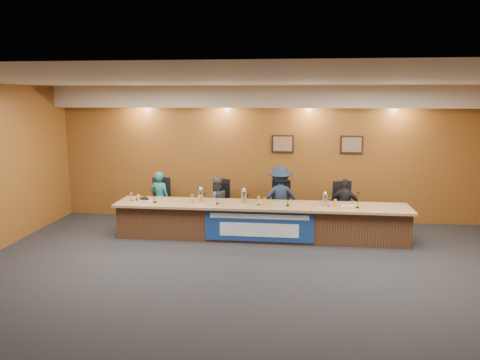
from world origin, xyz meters
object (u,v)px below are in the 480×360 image
at_px(dais_body, 261,222).
at_px(banner, 259,226).
at_px(panelist_a, 160,199).
at_px(carafe_right, 325,200).
at_px(panelist_c, 280,198).
at_px(office_chair_d, 344,209).
at_px(office_chair_a, 161,204).
at_px(panelist_b, 216,202).
at_px(carafe_left, 201,196).
at_px(office_chair_b, 217,206).
at_px(panelist_d, 345,205).
at_px(speakerphone, 144,199).
at_px(office_chair_c, 280,207).
at_px(carafe_mid, 244,197).

bearing_deg(dais_body, banner, -90.00).
relative_size(panelist_a, carafe_right, 5.22).
relative_size(panelist_c, office_chair_d, 2.99).
xyz_separation_m(office_chair_a, office_chair_d, (4.19, 0.00, 0.00)).
bearing_deg(office_chair_a, banner, -39.80).
bearing_deg(panelist_a, panelist_b, -165.28).
relative_size(panelist_a, carafe_left, 4.91).
distance_m(banner, office_chair_b, 1.64).
bearing_deg(panelist_d, speakerphone, 24.41).
bearing_deg(panelist_b, office_chair_c, 158.99).
height_order(panelist_b, carafe_left, panelist_b).
relative_size(banner, panelist_b, 1.89).
distance_m(banner, speakerphone, 2.62).
bearing_deg(office_chair_a, carafe_mid, -34.08).
height_order(banner, office_chair_a, banner).
distance_m(panelist_d, office_chair_b, 2.87).
xyz_separation_m(office_chair_b, carafe_left, (-0.22, -0.80, 0.40)).
distance_m(panelist_a, office_chair_b, 1.33).
distance_m(dais_body, carafe_right, 1.42).
xyz_separation_m(dais_body, office_chair_c, (0.37, 0.83, 0.13)).
bearing_deg(banner, office_chair_a, 152.43).
bearing_deg(carafe_mid, carafe_left, 179.27).
xyz_separation_m(panelist_d, carafe_left, (-3.08, -0.70, 0.29)).
xyz_separation_m(panelist_a, panelist_d, (4.19, 0.00, -0.04)).
height_order(office_chair_b, carafe_left, carafe_left).
bearing_deg(carafe_left, carafe_right, -1.52).
height_order(dais_body, panelist_c, panelist_c).
bearing_deg(office_chair_a, panelist_a, -102.23).
height_order(panelist_b, office_chair_d, panelist_b).
height_order(panelist_a, carafe_mid, panelist_a).
xyz_separation_m(panelist_a, office_chair_b, (1.32, 0.10, -0.15)).
xyz_separation_m(carafe_mid, speakerphone, (-2.19, 0.04, -0.10)).
height_order(panelist_c, office_chair_b, panelist_c).
xyz_separation_m(dais_body, office_chair_d, (1.80, 0.83, 0.13)).
bearing_deg(panelist_b, carafe_right, 137.10).
bearing_deg(panelist_c, carafe_right, 128.29).
relative_size(panelist_d, office_chair_d, 2.46).
bearing_deg(carafe_left, banner, -19.09).
bearing_deg(carafe_mid, panelist_b, 134.79).
height_order(banner, office_chair_b, banner).
xyz_separation_m(dais_body, panelist_c, (0.37, 0.73, 0.37)).
bearing_deg(carafe_mid, office_chair_b, 131.05).
xyz_separation_m(panelist_a, office_chair_c, (2.76, 0.10, -0.15)).
xyz_separation_m(carafe_right, speakerphone, (-3.87, 0.10, -0.10)).
distance_m(dais_body, panelist_b, 1.31).
bearing_deg(panelist_d, carafe_left, 28.44).
bearing_deg(carafe_right, office_chair_c, 137.42).
height_order(dais_body, carafe_left, carafe_left).
xyz_separation_m(carafe_left, carafe_right, (2.60, -0.07, -0.01)).
relative_size(panelist_d, carafe_mid, 4.67).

